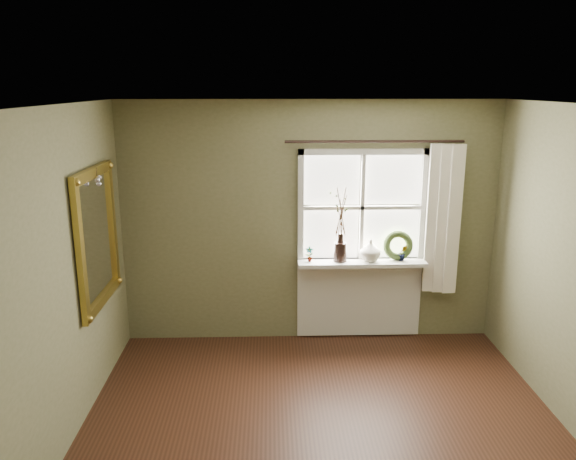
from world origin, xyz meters
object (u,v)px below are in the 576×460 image
(dark_jug, at_px, (340,252))
(gilt_mirror, at_px, (97,237))
(wreath, at_px, (398,249))
(cream_vase, at_px, (370,250))

(dark_jug, xyz_separation_m, gilt_mirror, (-2.28, -0.81, 0.40))
(dark_jug, bearing_deg, wreath, 3.66)
(dark_jug, distance_m, gilt_mirror, 2.45)
(dark_jug, xyz_separation_m, cream_vase, (0.32, 0.00, 0.01))
(wreath, bearing_deg, dark_jug, -175.79)
(wreath, distance_m, gilt_mirror, 3.05)
(wreath, relative_size, gilt_mirror, 0.26)
(cream_vase, height_order, gilt_mirror, gilt_mirror)
(dark_jug, height_order, wreath, wreath)
(wreath, xyz_separation_m, gilt_mirror, (-2.90, -0.85, 0.38))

